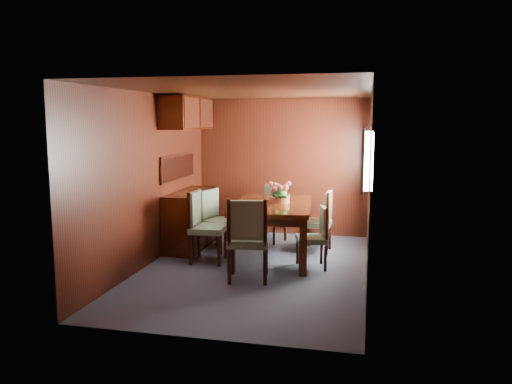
% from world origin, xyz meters
% --- Properties ---
extents(ground, '(4.50, 4.50, 0.00)m').
position_xyz_m(ground, '(0.00, 0.00, 0.00)').
color(ground, '#383E4C').
rests_on(ground, ground).
extents(room_shell, '(3.06, 4.52, 2.41)m').
position_xyz_m(room_shell, '(-0.10, 0.33, 1.63)').
color(room_shell, black).
rests_on(room_shell, ground).
extents(sideboard, '(0.48, 1.40, 0.90)m').
position_xyz_m(sideboard, '(-1.25, 1.00, 0.45)').
color(sideboard, '#321106').
rests_on(sideboard, ground).
extents(dining_table, '(1.24, 1.84, 0.82)m').
position_xyz_m(dining_table, '(0.15, 0.61, 0.71)').
color(dining_table, '#321106').
rests_on(dining_table, ground).
extents(chair_left_near, '(0.50, 0.52, 1.03)m').
position_xyz_m(chair_left_near, '(-0.80, 0.21, 0.57)').
color(chair_left_near, black).
rests_on(chair_left_near, ground).
extents(chair_left_far, '(0.57, 0.58, 0.96)m').
position_xyz_m(chair_left_far, '(-0.84, 0.93, 0.53)').
color(chair_left_far, black).
rests_on(chair_left_far, ground).
extents(chair_right_near, '(0.48, 0.49, 0.87)m').
position_xyz_m(chair_right_near, '(0.82, 0.25, 0.48)').
color(chair_right_near, black).
rests_on(chair_right_near, ground).
extents(chair_right_far, '(0.46, 0.48, 0.96)m').
position_xyz_m(chair_right_far, '(0.81, 1.11, 0.53)').
color(chair_right_far, black).
rests_on(chair_right_far, ground).
extents(chair_head, '(0.59, 0.57, 1.08)m').
position_xyz_m(chair_head, '(0.04, -0.54, 0.60)').
color(chair_head, black).
rests_on(chair_head, ground).
extents(chair_foot, '(0.57, 0.56, 0.95)m').
position_xyz_m(chair_foot, '(-0.07, 1.69, 0.53)').
color(chair_foot, black).
rests_on(chair_foot, ground).
extents(flower_centerpiece, '(0.31, 0.31, 0.31)m').
position_xyz_m(flower_centerpiece, '(0.23, 0.68, 0.97)').
color(flower_centerpiece, '#B76237').
rests_on(flower_centerpiece, dining_table).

